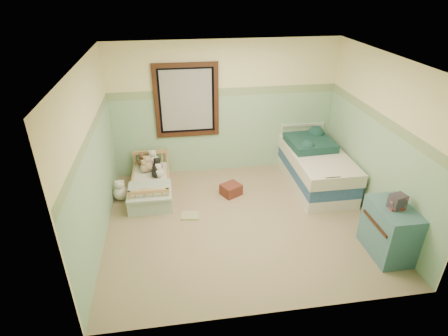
{
  "coord_description": "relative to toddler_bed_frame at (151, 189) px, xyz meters",
  "views": [
    {
      "loc": [
        -0.98,
        -4.62,
        3.48
      ],
      "look_at": [
        -0.23,
        0.35,
        0.79
      ],
      "focal_mm": 29.24,
      "sensor_mm": 36.0,
      "label": 1
    }
  ],
  "objects": [
    {
      "name": "plush_floor_tan",
      "position": [
        -0.06,
        -0.47,
        0.05
      ],
      "size": [
        0.26,
        0.26,
        0.26
      ],
      "primitive_type": "sphere",
      "color": "tan",
      "rests_on": "floor"
    },
    {
      "name": "ceiling",
      "position": [
        1.44,
        -1.05,
        2.43
      ],
      "size": [
        4.2,
        3.6,
        0.02
      ],
      "primitive_type": "cube",
      "color": "white",
      "rests_on": "wall_back"
    },
    {
      "name": "floor",
      "position": [
        1.44,
        -1.05,
        -0.09
      ],
      "size": [
        4.2,
        3.6,
        0.02
      ],
      "primitive_type": "cube",
      "color": "#917C5A",
      "rests_on": "ground"
    },
    {
      "name": "toddler_mattress",
      "position": [
        0.0,
        0.0,
        0.14
      ],
      "size": [
        0.6,
        1.26,
        0.12
      ],
      "primitive_type": "cube",
      "color": "silver",
      "rests_on": "toddler_bed_frame"
    },
    {
      "name": "book_stack",
      "position": [
        3.29,
        -2.07,
        0.77
      ],
      "size": [
        0.23,
        0.2,
        0.2
      ],
      "primitive_type": "cube",
      "rotation": [
        0.0,
        0.0,
        0.24
      ],
      "color": "brown",
      "rests_on": "dresser"
    },
    {
      "name": "border_strip",
      "position": [
        1.44,
        0.74,
        1.49
      ],
      "size": [
        4.2,
        0.01,
        0.15
      ],
      "primitive_type": "cube",
      "color": "#39653F",
      "rests_on": "wall_back"
    },
    {
      "name": "wall_back",
      "position": [
        1.44,
        0.75,
        1.17
      ],
      "size": [
        4.2,
        0.04,
        2.5
      ],
      "primitive_type": "cube",
      "color": "beige",
      "rests_on": "floor"
    },
    {
      "name": "extra_plush_3",
      "position": [
        -0.07,
        0.41,
        0.29
      ],
      "size": [
        0.16,
        0.16,
        0.16
      ],
      "primitive_type": "sphere",
      "color": "tan",
      "rests_on": "toddler_mattress"
    },
    {
      "name": "extra_plush_2",
      "position": [
        0.16,
        0.07,
        0.29
      ],
      "size": [
        0.18,
        0.18,
        0.18
      ],
      "primitive_type": "sphere",
      "color": "silver",
      "rests_on": "toddler_mattress"
    },
    {
      "name": "plush_bed_white",
      "position": [
        0.05,
        0.5,
        0.32
      ],
      "size": [
        0.22,
        0.22,
        0.22
      ],
      "primitive_type": "sphere",
      "color": "silver",
      "rests_on": "toddler_mattress"
    },
    {
      "name": "patchwork_quilt",
      "position": [
        0.0,
        -0.41,
        0.22
      ],
      "size": [
        0.72,
        0.66,
        0.03
      ],
      "primitive_type": "cube",
      "color": "#72A7CF",
      "rests_on": "toddler_mattress"
    },
    {
      "name": "plush_floor_cream",
      "position": [
        -0.51,
        -0.12,
        0.04
      ],
      "size": [
        0.26,
        0.26,
        0.26
      ],
      "primitive_type": "sphere",
      "color": "silver",
      "rests_on": "floor"
    },
    {
      "name": "wainscot_mint",
      "position": [
        1.44,
        0.74,
        0.67
      ],
      "size": [
        4.2,
        0.01,
        1.5
      ],
      "primitive_type": "cube",
      "color": "#89B889",
      "rests_on": "floor"
    },
    {
      "name": "toddler_bed_frame",
      "position": [
        0.0,
        0.0,
        0.0
      ],
      "size": [
        0.66,
        1.32,
        0.17
      ],
      "primitive_type": "cube",
      "color": "tan",
      "rests_on": "floor"
    },
    {
      "name": "dresser",
      "position": [
        3.29,
        -2.07,
        0.29
      ],
      "size": [
        0.47,
        0.76,
        0.76
      ],
      "primitive_type": "cube",
      "color": "#3E787B",
      "rests_on": "floor"
    },
    {
      "name": "red_pillow",
      "position": [
        1.4,
        -0.25,
        0.01
      ],
      "size": [
        0.41,
        0.4,
        0.2
      ],
      "primitive_type": "cube",
      "rotation": [
        0.0,
        0.0,
        0.51
      ],
      "color": "#9A3720",
      "rests_on": "floor"
    },
    {
      "name": "plush_bed_tan",
      "position": [
        -0.1,
        0.28,
        0.29
      ],
      "size": [
        0.17,
        0.17,
        0.17
      ],
      "primitive_type": "sphere",
      "color": "tan",
      "rests_on": "toddler_mattress"
    },
    {
      "name": "wall_left",
      "position": [
        -0.66,
        -1.05,
        1.17
      ],
      "size": [
        0.04,
        3.6,
        2.5
      ],
      "primitive_type": "cube",
      "color": "beige",
      "rests_on": "floor"
    },
    {
      "name": "twin_mattress",
      "position": [
        2.99,
        -0.15,
        0.47
      ],
      "size": [
        0.94,
        1.84,
        0.22
      ],
      "primitive_type": "cube",
      "color": "beige",
      "rests_on": "twin_boxspring"
    },
    {
      "name": "twin_bed_frame",
      "position": [
        2.99,
        -0.15,
        0.03
      ],
      "size": [
        0.9,
        1.8,
        0.22
      ],
      "primitive_type": "cube",
      "color": "silver",
      "rests_on": "floor"
    },
    {
      "name": "twin_boxspring",
      "position": [
        2.99,
        -0.15,
        0.25
      ],
      "size": [
        0.9,
        1.8,
        0.22
      ],
      "primitive_type": "cube",
      "color": "navy",
      "rests_on": "twin_bed_frame"
    },
    {
      "name": "plush_bed_brown",
      "position": [
        -0.15,
        0.5,
        0.3
      ],
      "size": [
        0.19,
        0.19,
        0.19
      ],
      "primitive_type": "sphere",
      "color": "brown",
      "rests_on": "toddler_mattress"
    },
    {
      "name": "window_blinds",
      "position": [
        0.74,
        0.72,
        1.37
      ],
      "size": [
        0.92,
        0.01,
        1.12
      ],
      "primitive_type": "cube",
      "color": "beige",
      "rests_on": "window_frame"
    },
    {
      "name": "teal_blanket",
      "position": [
        2.94,
        0.15,
        0.65
      ],
      "size": [
        0.8,
        0.85,
        0.14
      ],
      "primitive_type": "cube",
      "rotation": [
        0.0,
        0.0,
        0.05
      ],
      "color": "#0F2E2A",
      "rests_on": "twin_mattress"
    },
    {
      "name": "extra_plush_0",
      "position": [
        -0.04,
        0.31,
        0.31
      ],
      "size": [
        0.21,
        0.21,
        0.21
      ],
      "primitive_type": "sphere",
      "color": "tan",
      "rests_on": "toddler_mattress"
    },
    {
      "name": "extra_plush_1",
      "position": [
        0.1,
        0.06,
        0.28
      ],
      "size": [
        0.15,
        0.15,
        0.15
      ],
      "primitive_type": "sphere",
      "color": "black",
      "rests_on": "toddler_mattress"
    },
    {
      "name": "floor_book",
      "position": [
        0.63,
        -0.81,
        -0.07
      ],
      "size": [
        0.32,
        0.26,
        0.03
      ],
      "primitive_type": "cube",
      "rotation": [
        0.0,
        0.0,
        -0.12
      ],
      "color": "yellow",
      "rests_on": "floor"
    },
    {
      "name": "wall_front",
      "position": [
        1.44,
        -2.85,
        1.17
      ],
      "size": [
        4.2,
        0.04,
        2.5
      ],
      "primitive_type": "cube",
      "color": "beige",
      "rests_on": "floor"
    },
    {
      "name": "window_frame",
      "position": [
        0.74,
        0.71,
        1.37
      ],
      "size": [
        1.16,
        0.06,
        1.36
      ],
      "primitive_type": "cube",
      "color": "black",
      "rests_on": "wall_back"
    },
    {
      "name": "plush_bed_dark",
      "position": [
        0.13,
        0.28,
        0.3
      ],
      "size": [
        0.18,
        0.18,
        0.18
      ],
      "primitive_type": "sphere",
      "color": "black",
      "rests_on": "toddler_mattress"
    },
    {
      "name": "wall_right",
      "position": [
        3.54,
        -1.05,
        1.17
      ],
      "size": [
        0.04,
        3.6,
        2.5
      ],
      "primitive_type": "cube",
      "color": "beige",
      "rests_on": "floor"
    }
  ]
}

